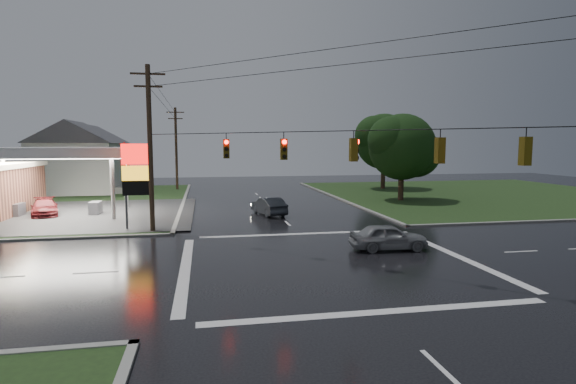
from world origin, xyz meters
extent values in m
plane|color=black|center=(0.00, 0.00, 0.00)|extent=(120.00, 120.00, 0.00)
cube|color=#1E3216|center=(26.00, 26.00, 0.04)|extent=(36.00, 36.00, 0.08)
cube|color=#2D2D2D|center=(-20.00, 18.00, 0.09)|extent=(26.00, 18.00, 0.02)
cylinder|color=silver|center=(-13.00, 15.00, 2.50)|extent=(0.30, 0.30, 5.00)
cylinder|color=silver|center=(-23.00, 21.00, 2.50)|extent=(0.30, 0.30, 5.00)
cylinder|color=silver|center=(-13.00, 21.00, 2.50)|extent=(0.30, 0.30, 5.00)
cube|color=silver|center=(-18.00, 18.00, 5.20)|extent=(12.00, 8.00, 0.80)
cube|color=white|center=(-18.00, 18.00, 4.78)|extent=(11.40, 7.40, 0.04)
cube|color=#59595E|center=(-21.00, 18.00, 0.55)|extent=(0.80, 1.60, 1.10)
cube|color=#59595E|center=(-15.00, 18.00, 0.55)|extent=(0.80, 1.60, 1.10)
cylinder|color=#59595E|center=(-11.30, 10.50, 3.00)|extent=(0.16, 0.16, 6.00)
cylinder|color=#59595E|center=(-9.70, 10.50, 3.00)|extent=(0.16, 0.16, 6.00)
cube|color=red|center=(-10.50, 10.50, 5.20)|extent=(2.00, 0.35, 1.40)
cube|color=orange|center=(-10.50, 10.50, 3.90)|extent=(2.00, 0.35, 1.00)
cube|color=black|center=(-10.50, 10.50, 2.90)|extent=(2.00, 0.35, 1.00)
cylinder|color=#382619|center=(-9.50, 9.50, 5.50)|extent=(0.32, 0.32, 11.00)
cube|color=#382619|center=(-9.50, 9.50, 10.40)|extent=(2.20, 0.12, 0.12)
cube|color=#382619|center=(-9.50, 9.50, 9.60)|extent=(1.80, 0.12, 0.12)
cylinder|color=#382619|center=(-9.50, 38.00, 5.25)|extent=(0.32, 0.32, 10.50)
cube|color=#382619|center=(-9.50, 38.00, 9.90)|extent=(2.20, 0.12, 0.12)
cube|color=#382619|center=(-9.50, 38.00, 9.10)|extent=(1.80, 0.12, 0.12)
cube|color=#59470C|center=(-4.75, 4.75, 5.60)|extent=(0.34, 0.34, 1.10)
cylinder|color=#FF0C07|center=(-4.75, 4.55, 5.98)|extent=(0.22, 0.08, 0.22)
cube|color=#59470C|center=(-1.90, 1.90, 5.60)|extent=(0.34, 0.34, 1.10)
cylinder|color=#FF0C07|center=(-1.90, 1.70, 5.98)|extent=(0.22, 0.08, 0.22)
cube|color=#59470C|center=(0.95, -0.95, 5.60)|extent=(0.34, 0.34, 1.10)
cylinder|color=#FF0C07|center=(1.15, -0.95, 5.98)|extent=(0.08, 0.22, 0.22)
cube|color=#59470C|center=(3.80, -3.80, 5.60)|extent=(0.34, 0.34, 1.10)
cylinder|color=#FF0C07|center=(3.80, -3.60, 5.98)|extent=(0.22, 0.08, 0.22)
cube|color=#59470C|center=(6.08, -6.08, 5.60)|extent=(0.34, 0.34, 1.10)
cylinder|color=#FF0C07|center=(6.08, -5.88, 5.98)|extent=(0.22, 0.08, 0.22)
cube|color=silver|center=(-21.00, 36.00, 3.00)|extent=(9.00, 8.00, 6.00)
cube|color=gray|center=(-15.70, 36.00, 0.40)|extent=(1.60, 4.80, 0.80)
cube|color=silver|center=(-22.00, 48.00, 3.00)|extent=(9.00, 8.00, 6.00)
cube|color=gray|center=(-16.70, 48.00, 0.40)|extent=(1.60, 4.80, 0.80)
cylinder|color=black|center=(14.00, 22.00, 2.52)|extent=(0.56, 0.56, 5.04)
sphere|color=black|center=(14.00, 22.00, 5.58)|extent=(6.80, 6.80, 6.80)
sphere|color=black|center=(15.70, 22.30, 4.95)|extent=(5.10, 5.10, 5.10)
sphere|color=black|center=(12.64, 21.60, 6.30)|extent=(4.76, 4.76, 4.76)
cylinder|color=black|center=(17.00, 34.00, 2.80)|extent=(0.56, 0.56, 5.60)
sphere|color=black|center=(17.00, 34.00, 6.20)|extent=(7.20, 7.20, 7.20)
sphere|color=black|center=(18.80, 34.30, 5.50)|extent=(5.40, 5.40, 5.40)
sphere|color=black|center=(15.56, 33.60, 7.00)|extent=(5.04, 5.04, 5.04)
imported|color=#22252B|center=(-0.80, 15.30, 0.74)|extent=(2.62, 4.76, 1.49)
imported|color=gray|center=(4.00, 1.79, 0.73)|extent=(4.36, 1.95, 1.46)
imported|color=#5B1417|center=(-18.99, 18.19, 0.69)|extent=(3.29, 5.13, 1.38)
camera|label=1|loc=(-6.02, -21.35, 5.87)|focal=28.00mm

